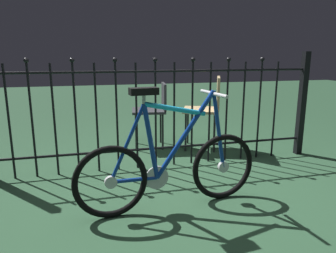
# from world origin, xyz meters

# --- Properties ---
(ground_plane) EXTENTS (20.00, 20.00, 0.00)m
(ground_plane) POSITION_xyz_m (0.00, 0.00, 0.00)
(ground_plane) COLOR #274930
(iron_fence) EXTENTS (3.38, 0.07, 1.19)m
(iron_fence) POSITION_xyz_m (-0.07, 0.76, 0.60)
(iron_fence) COLOR black
(iron_fence) RESTS_ON ground
(bicycle) EXTENTS (1.45, 0.40, 0.94)m
(bicycle) POSITION_xyz_m (-0.17, -0.17, 0.33)
(bicycle) COLOR black
(bicycle) RESTS_ON ground
(chair_charcoal) EXTENTS (0.47, 0.47, 0.81)m
(chair_charcoal) POSITION_xyz_m (0.07, 1.49, 0.51)
(chair_charcoal) COLOR black
(chair_charcoal) RESTS_ON ground
(chair_tan) EXTENTS (0.56, 0.56, 0.89)m
(chair_tan) POSITION_xyz_m (0.69, 1.26, 0.55)
(chair_tan) COLOR black
(chair_tan) RESTS_ON ground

